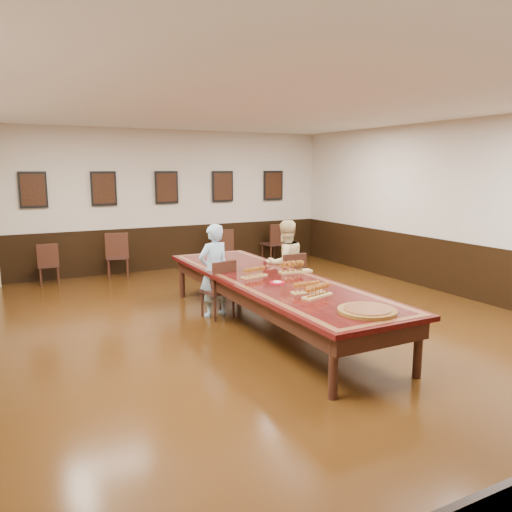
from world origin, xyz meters
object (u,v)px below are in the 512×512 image
chair_man (218,289)px  person_man (214,270)px  spare_chair_c (222,248)px  spare_chair_d (273,242)px  person_woman (285,263)px  spare_chair_a (49,264)px  conference_table (272,287)px  chair_woman (288,279)px  spare_chair_b (118,255)px  carved_platter (367,311)px

chair_man → person_man: size_ratio=0.63×
chair_man → spare_chair_c: size_ratio=0.99×
chair_man → spare_chair_d: spare_chair_d is taller
person_man → person_woman: size_ratio=1.01×
person_man → person_woman: person_man is taller
spare_chair_a → person_man: person_man is taller
conference_table → chair_woman: bearing=47.4°
chair_man → person_man: 0.29m
chair_woman → person_man: bearing=-3.6°
spare_chair_c → person_woman: (-0.36, -3.54, 0.27)m
spare_chair_b → spare_chair_d: bearing=-163.8°
spare_chair_b → spare_chair_d: size_ratio=1.04×
chair_woman → carved_platter: (-0.75, -2.93, 0.31)m
spare_chair_a → person_man: 4.18m
chair_man → person_man: (-0.02, 0.10, 0.28)m
spare_chair_a → spare_chair_d: (5.28, 0.14, 0.06)m
spare_chair_d → conference_table: 5.38m
chair_woman → spare_chair_a: chair_woman is taller
spare_chair_a → spare_chair_d: 5.28m
person_man → chair_woman: bearing=165.5°
spare_chair_b → person_woman: (2.08, -3.52, 0.23)m
chair_woman → person_woman: bearing=-90.0°
spare_chair_d → spare_chair_b: bearing=-4.6°
chair_woman → spare_chair_d: 4.21m
person_woman → conference_table: size_ratio=0.29×
chair_man → conference_table: (0.49, -0.86, 0.15)m
person_man → conference_table: bearing=106.8°
spare_chair_a → conference_table: (2.64, -4.55, 0.18)m
chair_woman → person_man: 1.36m
chair_woman → spare_chair_d: (1.83, 3.80, 0.01)m
conference_table → carved_platter: carved_platter is taller
spare_chair_d → conference_table: spare_chair_d is taller
person_man → spare_chair_a: bearing=-70.7°
conference_table → carved_platter: size_ratio=6.08×
chair_woman → chair_man: bearing=0.6°
spare_chair_a → carved_platter: size_ratio=1.04×
spare_chair_b → carved_platter: spare_chair_b is taller
person_man → person_woman: (1.33, 0.03, -0.01)m
person_man → conference_table: person_man is taller
chair_man → chair_woman: chair_woman is taller
person_woman → carved_platter: person_woman is taller
chair_man → chair_woman: bearing=169.6°
chair_man → spare_chair_d: size_ratio=0.96×
spare_chair_b → spare_chair_c: spare_chair_b is taller
spare_chair_c → spare_chair_a: bearing=2.5°
spare_chair_d → carved_platter: 7.21m
spare_chair_b → person_woman: person_woman is taller
spare_chair_b → conference_table: spare_chair_b is taller
spare_chair_a → person_man: size_ratio=0.58×
person_man → carved_platter: (0.58, -3.00, 0.04)m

